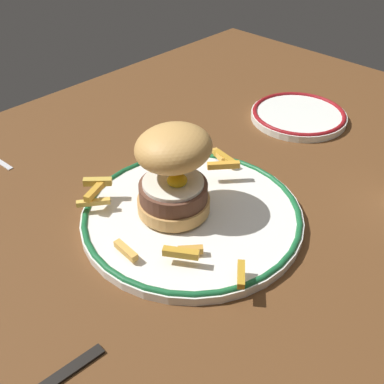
{
  "coord_description": "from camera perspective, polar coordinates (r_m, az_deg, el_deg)",
  "views": [
    {
      "loc": [
        -36.15,
        -35.21,
        40.78
      ],
      "look_at": [
        -1.48,
        -1.93,
        4.6
      ],
      "focal_mm": 43.94,
      "sensor_mm": 36.0,
      "label": 1
    }
  ],
  "objects": [
    {
      "name": "side_plate",
      "position": [
        0.88,
        12.82,
        9.1
      ],
      "size": [
        17.12,
        17.12,
        1.6
      ],
      "color": "white",
      "rests_on": "ground_plane"
    },
    {
      "name": "fries_pile",
      "position": [
        0.62,
        -2.56,
        -1.07
      ],
      "size": [
        24.88,
        27.12,
        2.79
      ],
      "color": "gold",
      "rests_on": "dinner_plate"
    },
    {
      "name": "burger",
      "position": [
        0.59,
        -2.17,
        2.79
      ],
      "size": [
        11.61,
        12.01,
        12.05
      ],
      "color": "tan",
      "rests_on": "dinner_plate"
    },
    {
      "name": "ground_plane",
      "position": [
        0.66,
        -0.32,
        -3.32
      ],
      "size": [
        127.49,
        90.75,
        4.0
      ],
      "primitive_type": "cube",
      "color": "brown"
    },
    {
      "name": "dinner_plate",
      "position": [
        0.62,
        0.0,
        -2.76
      ],
      "size": [
        29.38,
        29.38,
        1.6
      ],
      "color": "white",
      "rests_on": "ground_plane"
    }
  ]
}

